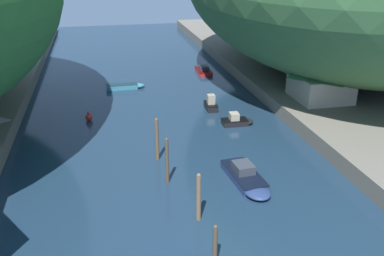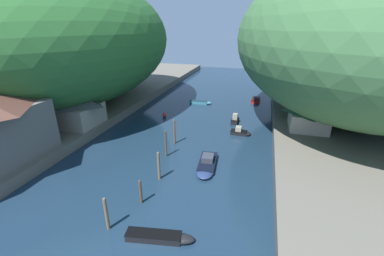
{
  "view_description": "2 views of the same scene",
  "coord_description": "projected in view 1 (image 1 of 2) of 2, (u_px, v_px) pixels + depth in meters",
  "views": [
    {
      "loc": [
        -4.85,
        -8.54,
        16.59
      ],
      "look_at": [
        2.83,
        26.34,
        1.58
      ],
      "focal_mm": 40.0,
      "sensor_mm": 36.0,
      "label": 1
    },
    {
      "loc": [
        11.09,
        -8.44,
        16.59
      ],
      "look_at": [
        0.85,
        27.82,
        1.1
      ],
      "focal_mm": 24.0,
      "sensor_mm": 36.0,
      "label": 2
    }
  ],
  "objects": [
    {
      "name": "boat_mid_channel",
      "position": [
        247.0,
        178.0,
        32.62
      ],
      "size": [
        2.46,
        6.28,
        1.29
      ],
      "rotation": [
        0.0,
        0.0,
        3.22
      ],
      "color": "navy",
      "rests_on": "water_surface"
    },
    {
      "name": "boat_small_dinghy",
      "position": [
        210.0,
        104.0,
        47.88
      ],
      "size": [
        1.29,
        3.13,
        1.73
      ],
      "rotation": [
        0.0,
        0.0,
        6.24
      ],
      "color": "black",
      "rests_on": "water_surface"
    },
    {
      "name": "right_bank_cottage",
      "position": [
        321.0,
        78.0,
        45.78
      ],
      "size": [
        5.85,
        6.18,
        4.49
      ],
      "color": "#B2A899",
      "rests_on": "right_bank"
    },
    {
      "name": "mooring_post_second",
      "position": [
        215.0,
        245.0,
        23.87
      ],
      "size": [
        0.28,
        0.28,
        2.64
      ],
      "color": "#4C3D2D",
      "rests_on": "water_surface"
    },
    {
      "name": "mooring_post_middle",
      "position": [
        199.0,
        197.0,
        27.71
      ],
      "size": [
        0.32,
        0.32,
        3.45
      ],
      "color": "brown",
      "rests_on": "water_surface"
    },
    {
      "name": "boat_near_quay",
      "position": [
        127.0,
        86.0,
        54.76
      ],
      "size": [
        4.9,
        1.32,
        0.61
      ],
      "rotation": [
        0.0,
        0.0,
        4.73
      ],
      "color": "teal",
      "rests_on": "water_surface"
    },
    {
      "name": "channel_buoy_near",
      "position": [
        89.0,
        117.0,
        44.52
      ],
      "size": [
        0.74,
        0.74,
        1.11
      ],
      "color": "red",
      "rests_on": "water_surface"
    },
    {
      "name": "mooring_post_farthest",
      "position": [
        157.0,
        139.0,
        35.7
      ],
      "size": [
        0.3,
        0.3,
        3.79
      ],
      "color": "brown",
      "rests_on": "water_surface"
    },
    {
      "name": "boat_yellow_tender",
      "position": [
        238.0,
        121.0,
        43.53
      ],
      "size": [
        3.25,
        1.57,
        1.29
      ],
      "rotation": [
        0.0,
        0.0,
        4.68
      ],
      "color": "black",
      "rests_on": "water_surface"
    },
    {
      "name": "right_bank",
      "position": [
        377.0,
        106.0,
        46.63
      ],
      "size": [
        22.0,
        120.0,
        1.45
      ],
      "color": "#666056",
      "rests_on": "ground"
    },
    {
      "name": "water_surface",
      "position": [
        156.0,
        131.0,
        42.09
      ],
      "size": [
        130.0,
        130.0,
        0.0
      ],
      "primitive_type": "plane",
      "color": "#192D42",
      "rests_on": "ground"
    },
    {
      "name": "mooring_post_fourth",
      "position": [
        167.0,
        160.0,
        32.17
      ],
      "size": [
        0.27,
        0.27,
        3.73
      ],
      "color": "#4C3D2D",
      "rests_on": "water_surface"
    },
    {
      "name": "boat_far_upstream",
      "position": [
        203.0,
        69.0,
        62.32
      ],
      "size": [
        1.95,
        5.32,
        1.04
      ],
      "rotation": [
        0.0,
        0.0,
        6.25
      ],
      "color": "red",
      "rests_on": "water_surface"
    }
  ]
}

